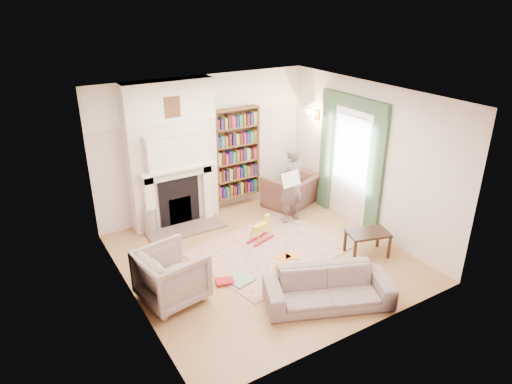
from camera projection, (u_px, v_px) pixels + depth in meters
floor at (263, 258)px, 7.89m from camera, size 4.50×4.50×0.00m
ceiling at (265, 96)px, 6.77m from camera, size 4.50×4.50×0.00m
wall_back at (204, 146)px, 9.09m from camera, size 4.50×0.00×4.50m
wall_front at (362, 244)px, 5.57m from camera, size 4.50×0.00×4.50m
wall_left at (126, 216)px, 6.26m from camera, size 0.00×4.50×4.50m
wall_right at (367, 159)px, 8.40m from camera, size 0.00×4.50×4.50m
fireplace at (173, 156)px, 8.59m from camera, size 1.70×0.58×2.80m
bookcase at (236, 153)px, 9.39m from camera, size 1.00×0.24×1.85m
window at (352, 150)px, 8.68m from camera, size 0.02×0.90×1.30m
curtain_left at (376, 175)px, 8.22m from camera, size 0.07×0.32×2.40m
curtain_right at (326, 153)px, 9.32m from camera, size 0.07×0.32×2.40m
pelmet at (355, 102)px, 8.29m from camera, size 0.09×1.70×0.24m
wall_sconce at (309, 116)px, 9.27m from camera, size 0.20×0.24×0.24m
rug at (270, 249)px, 8.13m from camera, size 2.86×2.41×0.01m
armchair_reading at (291, 190)px, 9.72m from camera, size 1.29×1.21×0.68m
armchair_left at (172, 276)px, 6.68m from camera, size 1.03×1.00×0.81m
sofa at (328, 288)px, 6.63m from camera, size 1.98×1.37×0.54m
man_reading at (291, 184)px, 8.85m from camera, size 0.62×0.44×1.59m
newspaper at (291, 179)px, 8.54m from camera, size 0.42×0.16×0.28m
coffee_table at (367, 243)px, 7.90m from camera, size 0.80×0.63×0.45m
paraffin_heater at (151, 222)px, 8.53m from camera, size 0.32×0.32×0.55m
rocking_horse at (261, 230)px, 8.33m from camera, size 0.58×0.37×0.48m
board_game at (240, 279)px, 7.27m from camera, size 0.46×0.46×0.03m
game_box_lid at (225, 281)px, 7.18m from camera, size 0.32×0.26×0.05m
comic_annuals at (286, 262)px, 7.74m from camera, size 0.64×0.52×0.02m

